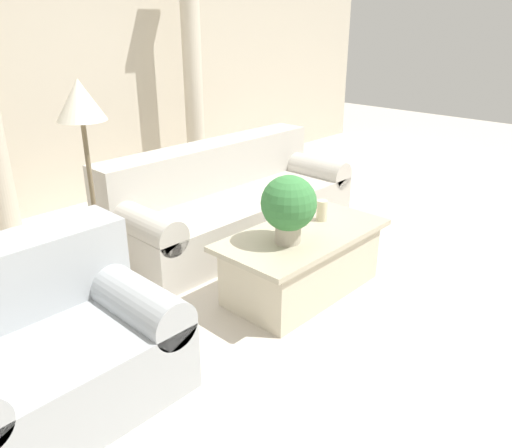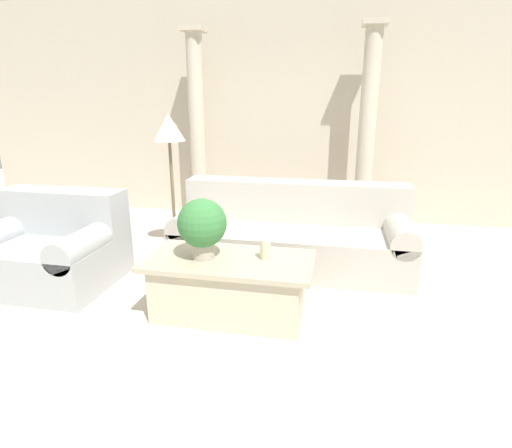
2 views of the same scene
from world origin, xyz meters
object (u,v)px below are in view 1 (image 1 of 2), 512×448
object	(u,v)px
potted_plant	(289,205)
coffee_table	(302,261)
floor_lamp	(81,112)
sofa_long	(229,201)
loveseat	(42,342)

from	to	relation	value
potted_plant	coffee_table	bearing A→B (deg)	6.69
floor_lamp	coffee_table	bearing A→B (deg)	-51.24
coffee_table	potted_plant	world-z (taller)	potted_plant
sofa_long	loveseat	world-z (taller)	same
loveseat	sofa_long	bearing A→B (deg)	21.91
sofa_long	potted_plant	xyz separation A→B (m)	(-0.59, -1.23, 0.43)
potted_plant	floor_lamp	size ratio (longest dim) A/B	0.31
coffee_table	floor_lamp	xyz separation A→B (m)	(-0.99, 1.24, 1.11)
coffee_table	loveseat	bearing A→B (deg)	171.12
coffee_table	sofa_long	bearing A→B (deg)	72.72
loveseat	potted_plant	bearing A→B (deg)	-10.80
coffee_table	floor_lamp	world-z (taller)	floor_lamp
sofa_long	coffee_table	distance (m)	1.26
sofa_long	potted_plant	size ratio (longest dim) A/B	5.00
sofa_long	floor_lamp	world-z (taller)	floor_lamp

